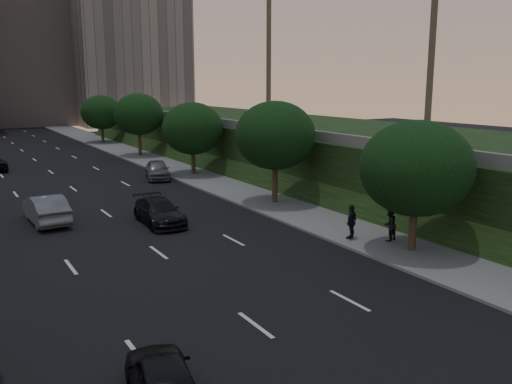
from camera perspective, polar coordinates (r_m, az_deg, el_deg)
road_surface at (r=40.97m, az=-18.09°, el=-0.16°), size 16.00×140.00×0.02m
sidewalk_right at (r=44.22m, az=-5.06°, el=1.28°), size 4.50×140.00×0.15m
embankment at (r=48.51m, az=8.61°, el=4.40°), size 18.00×90.00×4.00m
parapet_wall at (r=43.43m, az=-0.11°, el=6.83°), size 0.35×90.00×0.70m
office_block_mid at (r=112.36m, az=-23.80°, el=13.17°), size 22.00×18.00×26.00m
office_block_right at (r=110.66m, az=-13.96°, el=16.42°), size 20.00×22.00×36.00m
tree_right_a at (r=25.80m, az=16.52°, el=2.41°), size 5.20×5.20×6.24m
tree_right_b at (r=34.95m, az=2.03°, el=5.96°), size 5.20×5.20×6.74m
tree_right_c at (r=46.44m, az=-6.70°, el=6.65°), size 5.20×5.20×6.24m
tree_right_d at (r=59.45m, az=-12.25°, el=7.99°), size 5.20×5.20×6.74m
tree_right_e at (r=73.84m, az=-15.97°, el=8.07°), size 5.20×5.20×6.24m
sedan_near_left at (r=14.36m, az=-9.78°, el=-18.86°), size 2.31×4.17×1.34m
sedan_mid_left at (r=32.94m, az=-21.25°, el=-1.67°), size 1.94×5.07×1.65m
sedan_near_right at (r=31.03m, az=-10.15°, el=-2.06°), size 2.19×4.95×1.41m
sedan_far_right at (r=45.47m, az=-10.33°, el=2.32°), size 3.02×4.90×1.56m
pedestrian_b at (r=27.58m, az=13.87°, el=-3.32°), size 0.94×0.81×1.68m
pedestrian_c at (r=27.56m, az=10.03°, el=-3.10°), size 1.11×0.84×1.75m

